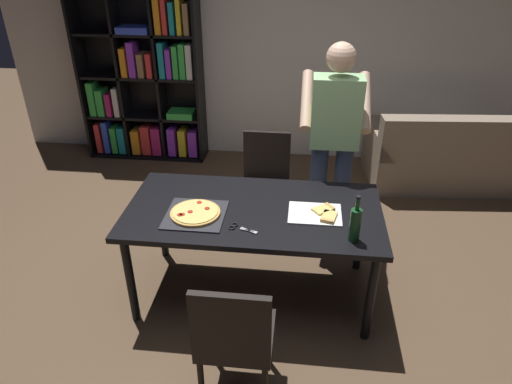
{
  "coord_description": "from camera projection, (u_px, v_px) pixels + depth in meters",
  "views": [
    {
      "loc": [
        0.32,
        -2.72,
        2.45
      ],
      "look_at": [
        0.0,
        0.15,
        0.8
      ],
      "focal_mm": 32.47,
      "sensor_mm": 36.0,
      "label": 1
    }
  ],
  "objects": [
    {
      "name": "ground_plane",
      "position": [
        254.0,
        291.0,
        3.6
      ],
      "size": [
        12.0,
        12.0,
        0.0
      ],
      "primitive_type": "plane",
      "color": "brown"
    },
    {
      "name": "back_wall",
      "position": [
        280.0,
        37.0,
        5.15
      ],
      "size": [
        6.4,
        0.1,
        2.8
      ],
      "primitive_type": "cube",
      "color": "silver",
      "rests_on": "ground_plane"
    },
    {
      "name": "dining_table",
      "position": [
        254.0,
        217.0,
        3.26
      ],
      "size": [
        1.78,
        0.91,
        0.75
      ],
      "color": "black",
      "rests_on": "ground_plane"
    },
    {
      "name": "chair_near_camera",
      "position": [
        234.0,
        336.0,
        2.53
      ],
      "size": [
        0.42,
        0.42,
        0.9
      ],
      "color": "black",
      "rests_on": "ground_plane"
    },
    {
      "name": "chair_far_side",
      "position": [
        266.0,
        176.0,
        4.16
      ],
      "size": [
        0.42,
        0.42,
        0.9
      ],
      "color": "black",
      "rests_on": "ground_plane"
    },
    {
      "name": "couch",
      "position": [
        450.0,
        158.0,
        4.98
      ],
      "size": [
        1.76,
        0.99,
        0.85
      ],
      "color": "gray",
      "rests_on": "ground_plane"
    },
    {
      "name": "bookshelf",
      "position": [
        145.0,
        83.0,
        5.35
      ],
      "size": [
        1.4,
        0.35,
        1.95
      ],
      "color": "black",
      "rests_on": "ground_plane"
    },
    {
      "name": "person_serving_pizza",
      "position": [
        334.0,
        139.0,
        3.67
      ],
      "size": [
        0.55,
        0.54,
        1.75
      ],
      "color": "#38476B",
      "rests_on": "ground_plane"
    },
    {
      "name": "pepperoni_pizza_on_tray",
      "position": [
        195.0,
        213.0,
        3.14
      ],
      "size": [
        0.4,
        0.4,
        0.04
      ],
      "color": "#2D2D33",
      "rests_on": "dining_table"
    },
    {
      "name": "pizza_slices_on_towel",
      "position": [
        319.0,
        213.0,
        3.15
      ],
      "size": [
        0.36,
        0.28,
        0.03
      ],
      "color": "white",
      "rests_on": "dining_table"
    },
    {
      "name": "wine_bottle",
      "position": [
        355.0,
        224.0,
        2.84
      ],
      "size": [
        0.07,
        0.07,
        0.32
      ],
      "color": "#194723",
      "rests_on": "dining_table"
    },
    {
      "name": "kitchen_scissors",
      "position": [
        239.0,
        228.0,
        3.01
      ],
      "size": [
        0.2,
        0.12,
        0.01
      ],
      "color": "silver",
      "rests_on": "dining_table"
    }
  ]
}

